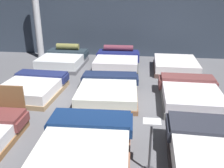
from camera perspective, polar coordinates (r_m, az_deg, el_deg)
The scene contains 12 objects.
ground_plane at distance 6.58m, azimuth -1.51°, elevation -4.55°, with size 18.00×18.00×0.02m, color #5B5B60.
showroom_back_wall at distance 11.01m, azimuth 2.50°, elevation 15.60°, with size 18.00×0.06×3.50m, color #333D4C.
bed_1 at distance 4.40m, azimuth -6.35°, elevation -15.10°, with size 1.69×2.04×0.58m.
bed_2 at distance 4.57m, azimuth 23.92°, elevation -15.47°, with size 1.71×2.07×0.59m.
bed_3 at distance 7.39m, azimuth -18.20°, elevation -0.81°, with size 1.67×1.98×0.46m.
bed_4 at distance 6.88m, azimuth -0.91°, elevation -1.48°, with size 1.81×2.21×0.45m.
bed_5 at distance 6.86m, azimuth 18.02°, elevation -2.41°, with size 1.65×2.10×0.51m.
bed_6 at distance 9.86m, azimuth -11.41°, elevation 5.62°, with size 1.69×2.07×0.77m.
bed_7 at distance 9.32m, azimuth 1.19°, elevation 5.24°, with size 1.72×2.01×0.78m.
bed_8 at distance 9.38m, azimuth 14.76°, elevation 4.24°, with size 1.62×1.94×0.42m.
price_sign at distance 4.17m, azimuth 8.93°, elevation -15.79°, with size 0.28×0.24×0.98m.
support_pillar at distance 11.09m, azimuth -17.28°, elevation 14.74°, with size 0.28×0.28×3.50m, color silver.
Camera 1 is at (0.91, -5.84, 2.88)m, focal length 38.71 mm.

